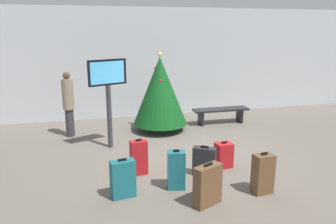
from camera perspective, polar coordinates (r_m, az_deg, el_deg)
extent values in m
plane|color=#665E54|center=(7.74, 4.38, -7.51)|extent=(16.00, 16.00, 0.00)
cube|color=#B7BCC1|center=(11.06, -2.06, 8.58)|extent=(16.00, 0.20, 3.55)
cylinder|color=#4C3319|center=(9.54, -1.36, -2.58)|extent=(0.12, 0.12, 0.21)
cone|color=#0F4719|center=(9.29, -1.40, 3.73)|extent=(1.54, 1.54, 1.92)
sphere|color=#F2D84C|center=(9.16, -1.44, 10.01)|extent=(0.12, 0.12, 0.12)
sphere|color=yellow|center=(9.34, -2.64, 5.99)|extent=(0.08, 0.08, 0.08)
sphere|color=red|center=(9.29, -4.24, 2.04)|extent=(0.08, 0.08, 0.08)
sphere|color=blue|center=(9.30, -1.54, 7.89)|extent=(0.08, 0.08, 0.08)
sphere|color=red|center=(8.99, -1.30, 5.47)|extent=(0.08, 0.08, 0.08)
sphere|color=red|center=(9.20, -2.19, 7.64)|extent=(0.08, 0.08, 0.08)
cylinder|color=#333338|center=(8.13, -10.16, -0.82)|extent=(0.12, 0.12, 1.57)
cube|color=black|center=(7.92, -10.50, 6.81)|extent=(0.92, 0.45, 0.61)
cube|color=#4CB2F2|center=(7.88, -10.48, 6.77)|extent=(0.81, 0.35, 0.52)
cube|color=black|center=(10.26, 9.18, 0.44)|extent=(1.73, 0.44, 0.06)
cube|color=black|center=(10.09, 5.73, -1.09)|extent=(0.08, 0.35, 0.42)
cube|color=black|center=(10.59, 12.35, -0.62)|extent=(0.08, 0.35, 0.42)
cylinder|color=#333338|center=(9.34, -16.69, -1.79)|extent=(0.23, 0.23, 0.77)
cylinder|color=gray|center=(9.16, -17.04, 2.98)|extent=(0.40, 0.40, 0.82)
sphere|color=brown|center=(9.08, -17.27, 6.09)|extent=(0.19, 0.19, 0.19)
cube|color=#B2191E|center=(7.11, 9.65, -7.40)|extent=(0.37, 0.31, 0.53)
cube|color=black|center=(7.01, 9.75, -5.24)|extent=(0.12, 0.04, 0.04)
cube|color=#232326|center=(6.67, 6.31, -8.54)|extent=(0.48, 0.40, 0.58)
cube|color=black|center=(6.56, 6.39, -6.04)|extent=(0.15, 0.11, 0.04)
cube|color=brown|center=(6.16, 16.17, -10.29)|extent=(0.37, 0.27, 0.73)
cube|color=black|center=(6.02, 16.42, -6.96)|extent=(0.12, 0.04, 0.04)
cube|color=brown|center=(5.59, 6.91, -12.56)|extent=(0.54, 0.39, 0.70)
cube|color=black|center=(5.44, 7.02, -9.06)|extent=(0.17, 0.10, 0.04)
cube|color=#19606B|center=(5.85, -7.84, -11.46)|extent=(0.45, 0.28, 0.67)
cube|color=black|center=(5.71, -7.97, -8.23)|extent=(0.15, 0.06, 0.04)
cube|color=#19606B|center=(6.08, 1.43, -10.07)|extent=(0.36, 0.28, 0.72)
cube|color=black|center=(5.94, 1.45, -6.73)|extent=(0.12, 0.05, 0.04)
cube|color=#B2191E|center=(6.67, -5.10, -7.91)|extent=(0.35, 0.23, 0.71)
cube|color=black|center=(6.54, -5.17, -4.88)|extent=(0.12, 0.04, 0.04)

